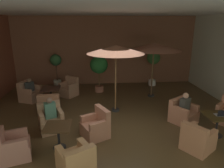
{
  "coord_description": "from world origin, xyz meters",
  "views": [
    {
      "loc": [
        -0.58,
        -6.47,
        3.4
      ],
      "look_at": [
        0.0,
        0.5,
        1.29
      ],
      "focal_mm": 32.12,
      "sensor_mm": 36.0,
      "label": 1
    }
  ],
  "objects_px": {
    "armchair_mid_center_north": "(30,94)",
    "armchair_mid_center_south": "(69,89)",
    "potted_tree_left_corner": "(99,67)",
    "potted_tree_mid_left": "(153,61)",
    "armchair_front_left_west": "(183,114)",
    "armchair_front_left_north": "(198,140)",
    "armchair_front_right_north": "(13,147)",
    "armchair_mid_center_east": "(50,106)",
    "cafe_table_front_left": "(218,120)",
    "cafe_table_mid_center": "(51,91)",
    "armchair_front_right_south": "(96,127)",
    "armchair_front_right_east": "(76,161)",
    "open_laptop": "(221,114)",
    "potted_tree_mid_right": "(56,66)",
    "patron_with_friend": "(185,103)",
    "iced_drink_cup": "(221,114)",
    "patron_blue_shirt": "(30,86)",
    "patron_by_window": "(50,109)",
    "patio_umbrella_center_beige": "(116,50)",
    "cafe_table_front_right": "(58,131)",
    "patio_umbrella_tall_red": "(154,47)",
    "armchair_front_right_west": "(51,120)"
  },
  "relations": [
    {
      "from": "armchair_front_left_north",
      "to": "potted_tree_mid_left",
      "type": "xyz_separation_m",
      "value": [
        0.45,
        6.18,
        1.09
      ]
    },
    {
      "from": "potted_tree_left_corner",
      "to": "armchair_front_left_north",
      "type": "bearing_deg",
      "value": -63.66
    },
    {
      "from": "armchair_mid_center_north",
      "to": "armchair_mid_center_east",
      "type": "distance_m",
      "value": 1.96
    },
    {
      "from": "armchair_mid_center_east",
      "to": "potted_tree_left_corner",
      "type": "relative_size",
      "value": 0.48
    },
    {
      "from": "armchair_mid_center_east",
      "to": "armchair_mid_center_south",
      "type": "height_order",
      "value": "armchair_mid_center_south"
    },
    {
      "from": "patio_umbrella_tall_red",
      "to": "potted_tree_mid_right",
      "type": "bearing_deg",
      "value": 158.61
    },
    {
      "from": "patron_blue_shirt",
      "to": "patron_by_window",
      "type": "relative_size",
      "value": 0.86
    },
    {
      "from": "armchair_front_left_west",
      "to": "potted_tree_mid_left",
      "type": "relative_size",
      "value": 0.56
    },
    {
      "from": "iced_drink_cup",
      "to": "armchair_front_right_south",
      "type": "bearing_deg",
      "value": 175.16
    },
    {
      "from": "armchair_front_left_west",
      "to": "armchair_front_left_north",
      "type": "bearing_deg",
      "value": -100.09
    },
    {
      "from": "cafe_table_front_right",
      "to": "patio_umbrella_center_beige",
      "type": "bearing_deg",
      "value": 52.43
    },
    {
      "from": "armchair_mid_center_north",
      "to": "patio_umbrella_tall_red",
      "type": "height_order",
      "value": "patio_umbrella_tall_red"
    },
    {
      "from": "armchair_front_left_north",
      "to": "armchair_mid_center_east",
      "type": "xyz_separation_m",
      "value": [
        -4.61,
        2.76,
        0.01
      ]
    },
    {
      "from": "armchair_front_right_south",
      "to": "patio_umbrella_tall_red",
      "type": "bearing_deg",
      "value": 51.76
    },
    {
      "from": "cafe_table_front_left",
      "to": "cafe_table_mid_center",
      "type": "distance_m",
      "value": 6.58
    },
    {
      "from": "armchair_front_right_north",
      "to": "armchair_mid_center_east",
      "type": "bearing_deg",
      "value": 82.11
    },
    {
      "from": "armchair_mid_center_east",
      "to": "potted_tree_mid_right",
      "type": "bearing_deg",
      "value": 95.08
    },
    {
      "from": "patron_with_friend",
      "to": "iced_drink_cup",
      "type": "bearing_deg",
      "value": -55.82
    },
    {
      "from": "armchair_mid_center_south",
      "to": "open_laptop",
      "type": "distance_m",
      "value": 6.61
    },
    {
      "from": "cafe_table_mid_center",
      "to": "potted_tree_mid_left",
      "type": "bearing_deg",
      "value": 23.76
    },
    {
      "from": "potted_tree_left_corner",
      "to": "iced_drink_cup",
      "type": "bearing_deg",
      "value": -52.13
    },
    {
      "from": "patio_umbrella_center_beige",
      "to": "potted_tree_mid_left",
      "type": "distance_m",
      "value": 4.3
    },
    {
      "from": "cafe_table_front_left",
      "to": "patron_by_window",
      "type": "distance_m",
      "value": 5.32
    },
    {
      "from": "armchair_front_right_east",
      "to": "patio_umbrella_center_beige",
      "type": "xyz_separation_m",
      "value": [
        1.28,
        3.43,
        2.17
      ]
    },
    {
      "from": "open_laptop",
      "to": "potted_tree_mid_right",
      "type": "bearing_deg",
      "value": 136.6
    },
    {
      "from": "armchair_mid_center_north",
      "to": "armchair_mid_center_south",
      "type": "relative_size",
      "value": 1.01
    },
    {
      "from": "cafe_table_mid_center",
      "to": "patio_umbrella_tall_red",
      "type": "height_order",
      "value": "patio_umbrella_tall_red"
    },
    {
      "from": "armchair_front_right_east",
      "to": "patron_with_friend",
      "type": "xyz_separation_m",
      "value": [
        3.61,
        2.24,
        0.43
      ]
    },
    {
      "from": "iced_drink_cup",
      "to": "armchair_mid_center_east",
      "type": "bearing_deg",
      "value": 159.19
    },
    {
      "from": "armchair_front_left_north",
      "to": "potted_tree_mid_right",
      "type": "height_order",
      "value": "potted_tree_mid_right"
    },
    {
      "from": "armchair_front_right_north",
      "to": "patron_with_friend",
      "type": "bearing_deg",
      "value": 16.5
    },
    {
      "from": "armchair_front_right_north",
      "to": "potted_tree_left_corner",
      "type": "relative_size",
      "value": 0.51
    },
    {
      "from": "armchair_front_right_north",
      "to": "patron_with_friend",
      "type": "distance_m",
      "value": 5.55
    },
    {
      "from": "cafe_table_mid_center",
      "to": "patron_with_friend",
      "type": "relative_size",
      "value": 1.21
    },
    {
      "from": "cafe_table_front_left",
      "to": "cafe_table_front_right",
      "type": "height_order",
      "value": "same"
    },
    {
      "from": "potted_tree_mid_left",
      "to": "patio_umbrella_tall_red",
      "type": "bearing_deg",
      "value": -106.98
    },
    {
      "from": "potted_tree_left_corner",
      "to": "potted_tree_mid_left",
      "type": "relative_size",
      "value": 0.96
    },
    {
      "from": "cafe_table_front_left",
      "to": "open_laptop",
      "type": "xyz_separation_m",
      "value": [
        0.05,
        -0.03,
        0.21
      ]
    },
    {
      "from": "armchair_front_right_south",
      "to": "patio_umbrella_center_beige",
      "type": "xyz_separation_m",
      "value": [
        0.8,
        1.86,
        2.15
      ]
    },
    {
      "from": "armchair_front_right_east",
      "to": "potted_tree_mid_left",
      "type": "bearing_deg",
      "value": 61.2
    },
    {
      "from": "patron_by_window",
      "to": "potted_tree_mid_left",
      "type": "bearing_deg",
      "value": 44.91
    },
    {
      "from": "armchair_front_right_west",
      "to": "open_laptop",
      "type": "distance_m",
      "value": 5.41
    },
    {
      "from": "armchair_front_right_north",
      "to": "cafe_table_mid_center",
      "type": "height_order",
      "value": "armchair_front_right_north"
    },
    {
      "from": "potted_tree_mid_left",
      "to": "cafe_table_mid_center",
      "type": "bearing_deg",
      "value": -156.24
    },
    {
      "from": "armchair_front_right_south",
      "to": "armchair_front_right_east",
      "type": "bearing_deg",
      "value": -107.13
    },
    {
      "from": "armchair_front_left_west",
      "to": "patio_umbrella_center_beige",
      "type": "relative_size",
      "value": 0.41
    },
    {
      "from": "iced_drink_cup",
      "to": "patio_umbrella_center_beige",
      "type": "bearing_deg",
      "value": 144.03
    },
    {
      "from": "armchair_front_right_east",
      "to": "armchair_front_right_south",
      "type": "distance_m",
      "value": 1.64
    },
    {
      "from": "armchair_mid_center_south",
      "to": "patron_by_window",
      "type": "xyz_separation_m",
      "value": [
        -0.18,
        -3.33,
        0.42
      ]
    },
    {
      "from": "armchair_mid_center_south",
      "to": "armchair_front_right_east",
      "type": "bearing_deg",
      "value": -81.52
    }
  ]
}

